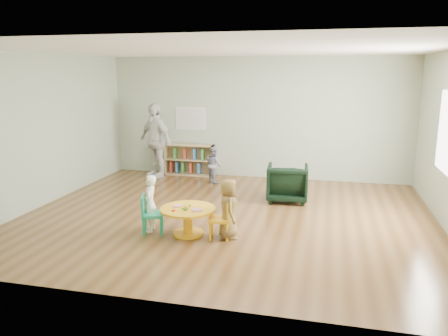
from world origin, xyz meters
name	(u,v)px	position (x,y,z in m)	size (l,w,h in m)	color
room	(228,106)	(0.01, 0.00, 1.89)	(7.10, 7.00, 2.80)	brown
activity_table	(188,216)	(-0.38, -1.00, 0.29)	(0.84, 0.84, 0.47)	yellow
kid_chair_left	(150,213)	(-0.97, -1.09, 0.33)	(0.41, 0.41, 0.61)	#1C9F6F
kid_chair_right	(222,218)	(0.16, -1.02, 0.31)	(0.35, 0.35, 0.58)	yellow
bookshelf	(189,160)	(-1.61, 2.86, 0.37)	(1.20, 0.30, 0.75)	tan
alphabet_poster	(191,119)	(-1.60, 2.98, 1.35)	(0.74, 0.01, 0.54)	white
armchair	(287,183)	(0.92, 1.17, 0.35)	(0.76, 0.78, 0.71)	black
child_left	(150,203)	(-1.00, -0.99, 0.45)	(0.33, 0.21, 0.89)	white
child_right	(228,209)	(0.25, -0.99, 0.45)	(0.44, 0.29, 0.91)	gold
toddler	(214,165)	(-0.83, 2.24, 0.41)	(0.40, 0.31, 0.82)	#1A2043
adult_caretaker	(155,140)	(-2.31, 2.46, 0.87)	(1.02, 0.43, 1.75)	white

